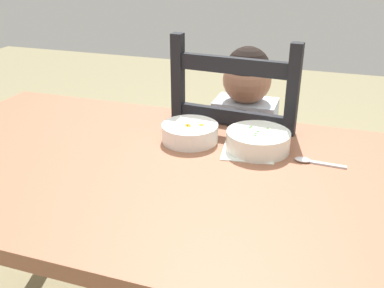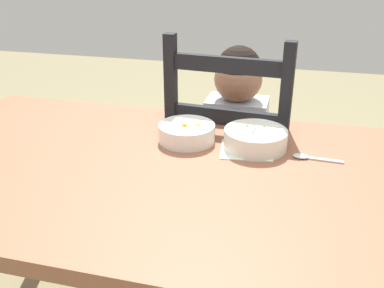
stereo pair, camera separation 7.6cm
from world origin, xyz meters
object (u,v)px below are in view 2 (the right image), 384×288
Objects in this scene: dining_chair at (232,175)px; child_figure at (234,137)px; dining_table at (168,197)px; spoon at (308,157)px; bowl_of_peas at (255,138)px; bowl_of_carrots at (187,132)px.

child_figure is at bearing -38.03° from dining_chair.
dining_table is at bearing -102.53° from dining_chair.
dining_chair is 0.50m from spoon.
dining_chair is 1.06× the size of child_figure.
child_figure reaches higher than bowl_of_peas.
spoon is at bearing 21.58° from dining_table.
spoon is at bearing -12.67° from bowl_of_peas.
dining_chair is 0.42m from bowl_of_carrots.
spoon is (0.26, -0.33, 0.27)m from dining_chair.
child_figure is 7.03× the size of spoon.
dining_chair reaches higher than bowl_of_carrots.
dining_chair reaches higher than spoon.
child_figure is (0.00, -0.00, 0.16)m from dining_chair.
dining_table is 1.63× the size of child_figure.
dining_table is at bearing -140.01° from bowl_of_peas.
dining_table is 0.22m from bowl_of_carrots.
bowl_of_peas is at bearing 39.99° from dining_table.
child_figure is at bearing 70.59° from bowl_of_carrots.
spoon is (0.36, -0.03, -0.02)m from bowl_of_carrots.
bowl_of_carrots is at bearing -179.99° from bowl_of_peas.
child_figure is at bearing 109.41° from bowl_of_peas.
dining_chair reaches higher than bowl_of_peas.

